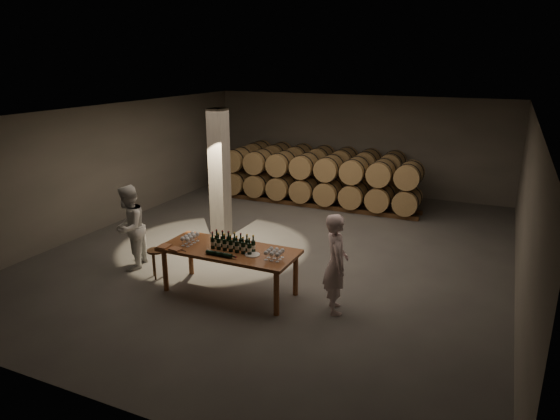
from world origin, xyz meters
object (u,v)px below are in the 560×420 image
at_px(notebook_near, 176,249).
at_px(person_woman, 129,227).
at_px(bottle_cluster, 233,244).
at_px(plate, 252,255).
at_px(person_man, 336,264).
at_px(stool, 156,255).
at_px(tasting_table, 229,254).

height_order(notebook_near, person_woman, person_woman).
xyz_separation_m(bottle_cluster, plate, (0.45, -0.07, -0.11)).
bearing_deg(person_woman, person_man, 70.52).
relative_size(stool, person_woman, 0.33).
xyz_separation_m(tasting_table, stool, (-1.71, -0.01, -0.30)).
distance_m(bottle_cluster, person_man, 1.97).
bearing_deg(bottle_cluster, person_man, 5.21).
bearing_deg(stool, person_woman, 166.65).
relative_size(notebook_near, stool, 0.37).
relative_size(bottle_cluster, person_man, 0.48).
bearing_deg(notebook_near, person_man, 20.64).
bearing_deg(bottle_cluster, tasting_table, 166.04).
relative_size(plate, stool, 0.45).
distance_m(tasting_table, stool, 1.74).
relative_size(stool, person_man, 0.33).
distance_m(tasting_table, person_woman, 2.54).
height_order(bottle_cluster, plate, bottle_cluster).
bearing_deg(tasting_table, bottle_cluster, -13.96).
height_order(stool, person_woman, person_woman).
bearing_deg(person_man, person_woman, 62.76).
bearing_deg(person_man, tasting_table, 67.41).
bearing_deg(notebook_near, plate, 23.08).
distance_m(bottle_cluster, plate, 0.46).
xyz_separation_m(stool, person_woman, (-0.82, 0.19, 0.41)).
bearing_deg(plate, bottle_cluster, 171.39).
relative_size(bottle_cluster, plate, 3.15).
xyz_separation_m(bottle_cluster, person_woman, (-2.63, 0.21, -0.11)).
bearing_deg(stool, tasting_table, 0.35).
xyz_separation_m(bottle_cluster, notebook_near, (-0.99, -0.43, -0.10)).
distance_m(tasting_table, person_man, 2.06).
height_order(plate, stool, plate).
height_order(tasting_table, bottle_cluster, bottle_cluster).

